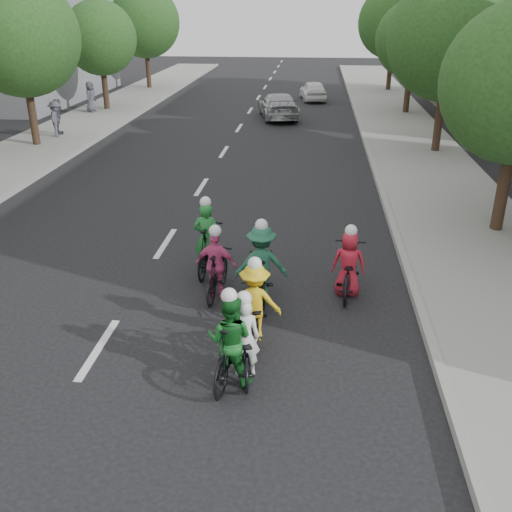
% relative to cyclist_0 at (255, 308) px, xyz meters
% --- Properties ---
extents(ground, '(120.00, 120.00, 0.00)m').
position_rel_cyclist_0_xyz_m(ground, '(-2.81, -0.73, -0.61)').
color(ground, black).
rests_on(ground, ground).
extents(curb_left, '(0.18, 80.00, 0.18)m').
position_rel_cyclist_0_xyz_m(curb_left, '(-8.86, 9.27, -0.52)').
color(curb_left, '#999993').
rests_on(curb_left, ground).
extents(sidewalk_right, '(4.00, 80.00, 0.15)m').
position_rel_cyclist_0_xyz_m(sidewalk_right, '(5.19, 9.27, -0.53)').
color(sidewalk_right, gray).
rests_on(sidewalk_right, ground).
extents(curb_right, '(0.18, 80.00, 0.18)m').
position_rel_cyclist_0_xyz_m(curb_right, '(3.24, 9.27, -0.52)').
color(curb_right, '#999993').
rests_on(curb_right, ground).
extents(bldg_sw, '(10.00, 14.00, 8.00)m').
position_rel_cyclist_0_xyz_m(bldg_sw, '(-18.81, 27.27, 3.39)').
color(bldg_sw, slate).
rests_on(bldg_sw, ground).
extents(tree_l_3, '(4.80, 4.80, 6.93)m').
position_rel_cyclist_0_xyz_m(tree_l_3, '(-11.01, 14.27, 3.91)').
color(tree_l_3, black).
rests_on(tree_l_3, ground).
extents(tree_l_4, '(4.00, 4.00, 5.97)m').
position_rel_cyclist_0_xyz_m(tree_l_4, '(-11.01, 23.27, 3.36)').
color(tree_l_4, black).
rests_on(tree_l_4, ground).
extents(tree_l_5, '(4.80, 4.80, 6.93)m').
position_rel_cyclist_0_xyz_m(tree_l_5, '(-11.01, 32.27, 3.91)').
color(tree_l_5, black).
rests_on(tree_l_5, ground).
extents(tree_r_1, '(4.80, 4.80, 6.93)m').
position_rel_cyclist_0_xyz_m(tree_r_1, '(5.99, 14.87, 3.91)').
color(tree_r_1, black).
rests_on(tree_r_1, ground).
extents(tree_r_2, '(4.00, 4.00, 5.97)m').
position_rel_cyclist_0_xyz_m(tree_r_2, '(5.99, 23.87, 3.36)').
color(tree_r_2, black).
rests_on(tree_r_2, ground).
extents(tree_r_3, '(4.80, 4.80, 6.93)m').
position_rel_cyclist_0_xyz_m(tree_r_3, '(5.99, 32.87, 3.91)').
color(tree_r_3, black).
rests_on(tree_r_3, ground).
extents(cyclist_0, '(1.01, 1.73, 1.66)m').
position_rel_cyclist_0_xyz_m(cyclist_0, '(0.00, 0.00, 0.00)').
color(cyclist_0, black).
rests_on(cyclist_0, ground).
extents(cyclist_1, '(0.91, 1.74, 1.65)m').
position_rel_cyclist_0_xyz_m(cyclist_1, '(-0.98, 1.55, 0.01)').
color(cyclist_1, black).
rests_on(cyclist_1, ground).
extents(cyclist_2, '(0.85, 1.92, 1.73)m').
position_rel_cyclist_0_xyz_m(cyclist_2, '(-0.26, -1.35, 0.05)').
color(cyclist_2, black).
rests_on(cyclist_2, ground).
extents(cyclist_3, '(1.17, 1.74, 1.84)m').
position_rel_cyclist_0_xyz_m(cyclist_3, '(-0.02, 1.46, 0.11)').
color(cyclist_3, black).
rests_on(cyclist_3, ground).
extents(cyclist_4, '(0.87, 1.98, 1.61)m').
position_rel_cyclist_0_xyz_m(cyclist_4, '(1.80, 1.97, -0.03)').
color(cyclist_4, black).
rests_on(cyclist_4, ground).
extents(cyclist_5, '(0.65, 1.93, 1.86)m').
position_rel_cyclist_0_xyz_m(cyclist_5, '(-1.38, 2.73, 0.05)').
color(cyclist_5, black).
rests_on(cyclist_5, ground).
extents(cyclist_6, '(0.83, 1.79, 1.58)m').
position_rel_cyclist_0_xyz_m(cyclist_6, '(-0.05, -1.13, -0.08)').
color(cyclist_6, black).
rests_on(cyclist_6, ground).
extents(follow_car_lead, '(2.72, 4.83, 1.32)m').
position_rel_cyclist_0_xyz_m(follow_car_lead, '(-1.02, 22.13, 0.06)').
color(follow_car_lead, '#A6A6AA').
rests_on(follow_car_lead, ground).
extents(follow_car_trail, '(1.95, 3.76, 1.22)m').
position_rel_cyclist_0_xyz_m(follow_car_trail, '(0.78, 28.49, 0.01)').
color(follow_car_trail, white).
rests_on(follow_car_trail, ground).
extents(spectator_0, '(0.81, 1.14, 1.60)m').
position_rel_cyclist_0_xyz_m(spectator_0, '(-10.70, 15.78, 0.34)').
color(spectator_0, '#535461').
rests_on(spectator_0, sidewalk_left).
extents(spectator_1, '(0.70, 1.00, 1.58)m').
position_rel_cyclist_0_xyz_m(spectator_1, '(-10.88, 16.33, 0.34)').
color(spectator_1, '#474953').
rests_on(spectator_1, sidewalk_left).
extents(spectator_2, '(0.60, 0.85, 1.63)m').
position_rel_cyclist_0_xyz_m(spectator_2, '(-11.49, 22.16, 0.36)').
color(spectator_2, '#484753').
rests_on(spectator_2, sidewalk_left).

